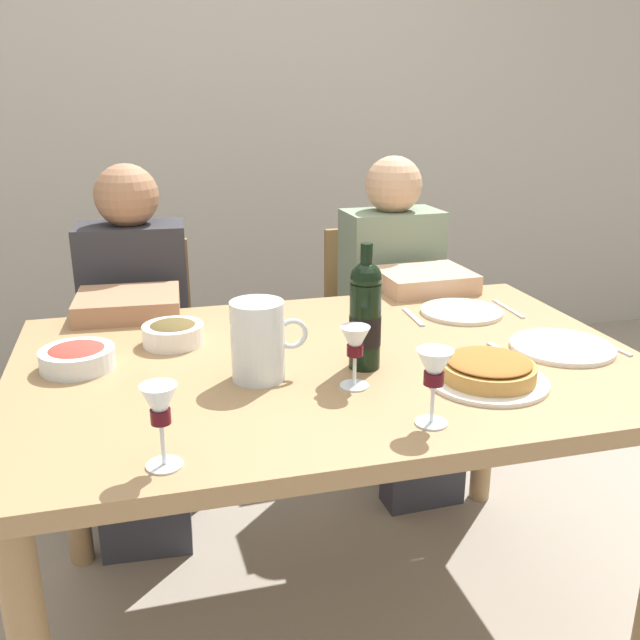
{
  "coord_description": "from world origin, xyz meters",
  "views": [
    {
      "loc": [
        -0.43,
        -1.5,
        1.38
      ],
      "look_at": [
        -0.01,
        0.04,
        0.85
      ],
      "focal_mm": 38.93,
      "sensor_mm": 36.0,
      "label": 1
    }
  ],
  "objects": [
    {
      "name": "diner_right",
      "position": [
        0.45,
        0.67,
        0.62
      ],
      "size": [
        0.35,
        0.51,
        1.16
      ],
      "rotation": [
        0.0,
        0.0,
        3.18
      ],
      "color": "gray",
      "rests_on": "ground"
    },
    {
      "name": "ground_plane",
      "position": [
        0.0,
        0.0,
        0.0
      ],
      "size": [
        8.0,
        8.0,
        0.0
      ],
      "primitive_type": "plane",
      "color": "gray"
    },
    {
      "name": "dinner_plate_left_setting",
      "position": [
        0.58,
        -0.09,
        0.77
      ],
      "size": [
        0.26,
        0.26,
        0.01
      ],
      "primitive_type": "cylinder",
      "color": "white",
      "rests_on": "dining_table"
    },
    {
      "name": "water_pitcher",
      "position": [
        -0.19,
        -0.07,
        0.84
      ],
      "size": [
        0.17,
        0.12,
        0.18
      ],
      "color": "silver",
      "rests_on": "dining_table"
    },
    {
      "name": "knife_right_setting",
      "position": [
        0.61,
        0.24,
        0.76
      ],
      "size": [
        0.01,
        0.18,
        0.0
      ],
      "primitive_type": "cube",
      "rotation": [
        0.0,
        0.0,
        1.55
      ],
      "color": "silver",
      "rests_on": "dining_table"
    },
    {
      "name": "chair_left",
      "position": [
        -0.44,
        0.88,
        0.5
      ],
      "size": [
        0.43,
        0.43,
        0.87
      ],
      "rotation": [
        0.0,
        0.0,
        3.08
      ],
      "color": "olive",
      "rests_on": "ground"
    },
    {
      "name": "wine_bottle",
      "position": [
        0.06,
        -0.07,
        0.89
      ],
      "size": [
        0.07,
        0.07,
        0.29
      ],
      "color": "black",
      "rests_on": "dining_table"
    },
    {
      "name": "wine_glass_left_diner",
      "position": [
        0.1,
        -0.38,
        0.87
      ],
      "size": [
        0.07,
        0.07,
        0.15
      ],
      "color": "silver",
      "rests_on": "dining_table"
    },
    {
      "name": "dining_table",
      "position": [
        0.0,
        0.0,
        0.67
      ],
      "size": [
        1.5,
        1.0,
        0.76
      ],
      "color": "#9E7A51",
      "rests_on": "ground"
    },
    {
      "name": "spoon_right_setting",
      "position": [
        0.31,
        0.24,
        0.76
      ],
      "size": [
        0.02,
        0.16,
        0.0
      ],
      "primitive_type": "cube",
      "rotation": [
        0.0,
        0.0,
        1.52
      ],
      "color": "silver",
      "rests_on": "dining_table"
    },
    {
      "name": "diner_left",
      "position": [
        -0.46,
        0.65,
        0.62
      ],
      "size": [
        0.35,
        0.52,
        1.16
      ],
      "rotation": [
        0.0,
        0.0,
        3.08
      ],
      "color": "#2D2D33",
      "rests_on": "ground"
    },
    {
      "name": "knife_left_setting",
      "position": [
        0.7,
        -0.09,
        0.76
      ],
      "size": [
        0.03,
        0.18,
        0.0
      ],
      "primitive_type": "cube",
      "rotation": [
        0.0,
        0.0,
        1.68
      ],
      "color": "silver",
      "rests_on": "dining_table"
    },
    {
      "name": "olive_bowl",
      "position": [
        -0.36,
        0.2,
        0.79
      ],
      "size": [
        0.15,
        0.15,
        0.06
      ],
      "color": "white",
      "rests_on": "dining_table"
    },
    {
      "name": "salad_bowl",
      "position": [
        -0.58,
        0.09,
        0.79
      ],
      "size": [
        0.17,
        0.17,
        0.06
      ],
      "color": "silver",
      "rests_on": "dining_table"
    },
    {
      "name": "back_wall",
      "position": [
        0.0,
        2.03,
        1.4
      ],
      "size": [
        8.0,
        0.1,
        2.8
      ],
      "primitive_type": "cube",
      "color": "#B2ADA3",
      "rests_on": "ground"
    },
    {
      "name": "dinner_plate_right_setting",
      "position": [
        0.46,
        0.24,
        0.77
      ],
      "size": [
        0.24,
        0.24,
        0.01
      ],
      "primitive_type": "cylinder",
      "color": "silver",
      "rests_on": "dining_table"
    },
    {
      "name": "chair_right",
      "position": [
        0.45,
        0.91,
        0.5
      ],
      "size": [
        0.41,
        0.41,
        0.87
      ],
      "rotation": [
        0.0,
        0.0,
        3.18
      ],
      "color": "olive",
      "rests_on": "ground"
    },
    {
      "name": "wine_glass_right_diner",
      "position": [
        -0.41,
        -0.41,
        0.87
      ],
      "size": [
        0.06,
        0.06,
        0.15
      ],
      "color": "silver",
      "rests_on": "dining_table"
    },
    {
      "name": "wine_glass_centre",
      "position": [
        0.01,
        -0.17,
        0.86
      ],
      "size": [
        0.07,
        0.07,
        0.14
      ],
      "color": "silver",
      "rests_on": "dining_table"
    },
    {
      "name": "fork_left_setting",
      "position": [
        0.43,
        -0.09,
        0.76
      ],
      "size": [
        0.03,
        0.16,
        0.0
      ],
      "primitive_type": "cube",
      "rotation": [
        0.0,
        0.0,
        1.69
      ],
      "color": "silver",
      "rests_on": "dining_table"
    },
    {
      "name": "baked_tart",
      "position": [
        0.3,
        -0.23,
        0.79
      ],
      "size": [
        0.27,
        0.27,
        0.06
      ],
      "color": "white",
      "rests_on": "dining_table"
    }
  ]
}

